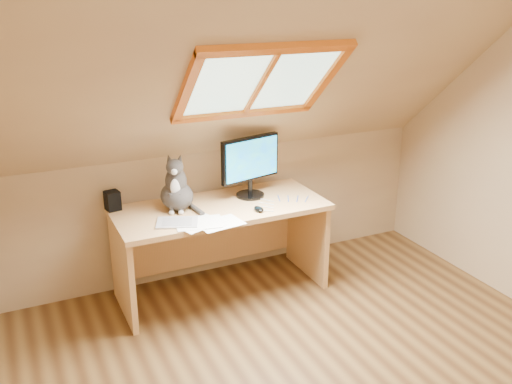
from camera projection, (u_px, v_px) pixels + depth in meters
room_shell at (365, 158)px, 2.65m from camera, size 3.52×3.52×2.41m
desk at (217, 230)px, 4.23m from camera, size 1.52×0.67×0.70m
monitor at (250, 163)px, 4.19m from camera, size 0.49×0.21×0.46m
cat at (176, 189)px, 3.98m from camera, size 0.31×0.34×0.42m
desk_speaker at (112, 201)px, 4.00m from camera, size 0.11×0.11×0.14m
graphics_tablet at (177, 222)px, 3.79m from camera, size 0.32×0.28×0.01m
mouse at (259, 209)px, 3.99m from camera, size 0.06×0.10×0.03m
papers at (211, 222)px, 3.80m from camera, size 0.35×0.30×0.01m
cables at (283, 201)px, 4.17m from camera, size 0.51×0.26×0.01m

